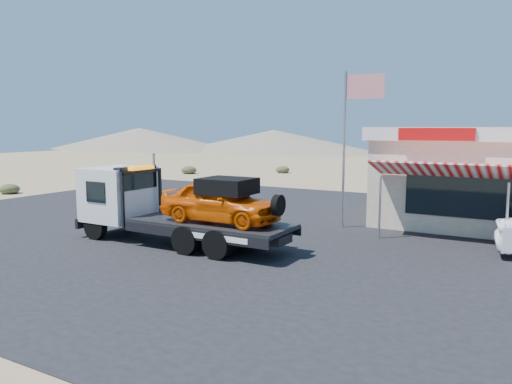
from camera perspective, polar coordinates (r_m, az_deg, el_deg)
ground at (r=18.32m, az=-9.24°, el=-5.03°), size 120.00×120.00×0.00m
asphalt_lot at (r=19.66m, az=0.87°, el=-4.05°), size 32.00×24.00×0.02m
tow_truck at (r=16.87m, az=-9.15°, el=-1.30°), size 7.71×2.28×2.58m
flagpole at (r=19.43m, az=10.72°, el=6.84°), size 1.55×0.10×6.00m
desert_scrub at (r=35.89m, az=-15.29°, el=1.37°), size 26.23×34.35×0.69m
distant_hills at (r=72.17m, az=12.94°, el=5.63°), size 126.00×48.00×4.20m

